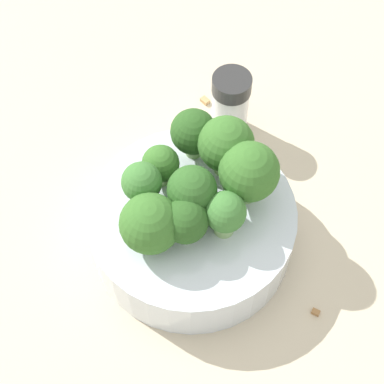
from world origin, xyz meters
The scene contains 15 objects.
ground_plane centered at (0.00, 0.00, 0.00)m, with size 3.00×3.00×0.00m, color beige.
bowl centered at (0.00, 0.00, 0.03)m, with size 0.18×0.18×0.05m, color silver.
broccoli_floret_0 centered at (0.00, 0.00, 0.09)m, with size 0.04×0.04×0.06m.
broccoli_floret_1 centered at (0.04, 0.02, 0.09)m, with size 0.05×0.05×0.07m.
broccoli_floret_2 centered at (0.02, 0.05, 0.09)m, with size 0.05×0.05×0.06m.
broccoli_floret_3 centered at (-0.03, -0.03, 0.08)m, with size 0.05×0.05×0.05m.
broccoli_floret_4 centered at (0.03, -0.01, 0.08)m, with size 0.04×0.04×0.05m.
broccoli_floret_5 centered at (-0.03, 0.03, 0.08)m, with size 0.03×0.03×0.04m.
broccoli_floret_6 centered at (-0.01, 0.06, 0.08)m, with size 0.04×0.04×0.05m.
broccoli_floret_7 centered at (0.00, -0.03, 0.08)m, with size 0.04×0.04×0.05m.
broccoli_floret_8 centered at (-0.04, 0.00, 0.09)m, with size 0.03×0.03×0.05m.
pepper_shaker centered at (0.01, 0.14, 0.04)m, with size 0.04×0.04×0.08m.
almond_crumb_0 centered at (0.12, -0.05, 0.00)m, with size 0.01×0.01×0.01m, color olive.
almond_crumb_1 centered at (-0.02, 0.17, 0.00)m, with size 0.01×0.01×0.01m, color tan.
almond_crumb_2 centered at (0.00, 0.11, 0.00)m, with size 0.01×0.00×0.01m, color olive.
Camera 1 is at (0.06, -0.27, 0.54)m, focal length 60.00 mm.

